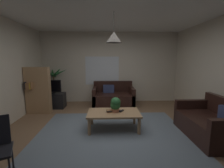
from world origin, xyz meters
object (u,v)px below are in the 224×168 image
(coffee_table, at_px, (114,114))
(tv, at_px, (50,87))
(book_on_table_2, at_px, (109,110))
(pendant_lamp, at_px, (114,37))
(potted_plant_on_table, at_px, (115,104))
(couch_right_side, at_px, (211,124))
(tv_stand, at_px, (51,100))
(bookshelf_corner, at_px, (38,90))
(remote_on_table_1, at_px, (122,111))
(book_on_table_1, at_px, (109,111))
(potted_palm_corner, at_px, (55,87))
(couch_under_window, at_px, (113,97))
(remote_on_table_0, at_px, (118,110))
(book_on_table_0, at_px, (110,112))

(coffee_table, distance_m, tv, 2.66)
(book_on_table_2, bearing_deg, pendant_lamp, 8.92)
(coffee_table, xyz_separation_m, potted_plant_on_table, (0.04, 0.01, 0.24))
(tv, bearing_deg, coffee_table, -39.64)
(book_on_table_2, bearing_deg, potted_plant_on_table, 11.70)
(couch_right_side, height_order, pendant_lamp, pendant_lamp)
(coffee_table, xyz_separation_m, tv_stand, (-2.03, 1.70, -0.11))
(tv, xyz_separation_m, bookshelf_corner, (-0.19, -0.51, -0.02))
(remote_on_table_1, bearing_deg, coffee_table, -135.40)
(tv_stand, xyz_separation_m, tv, (0.00, -0.02, 0.48))
(tv_stand, bearing_deg, book_on_table_1, -41.65)
(book_on_table_1, xyz_separation_m, bookshelf_corner, (-2.11, 1.18, 0.26))
(potted_plant_on_table, bearing_deg, pendant_lamp, -161.60)
(potted_plant_on_table, bearing_deg, tv_stand, 140.81)
(book_on_table_1, bearing_deg, couch_right_side, -11.70)
(tv, bearing_deg, potted_palm_corner, 94.86)
(coffee_table, relative_size, pendant_lamp, 1.86)
(tv, xyz_separation_m, pendant_lamp, (2.03, -1.68, 1.36))
(couch_under_window, distance_m, book_on_table_1, 1.98)
(book_on_table_1, distance_m, book_on_table_2, 0.02)
(book_on_table_2, bearing_deg, couch_right_side, -11.50)
(coffee_table, relative_size, tv, 1.69)
(coffee_table, relative_size, book_on_table_1, 10.25)
(bookshelf_corner, bearing_deg, couch_under_window, 18.77)
(book_on_table_2, xyz_separation_m, remote_on_table_0, (0.20, 0.12, -0.04))
(coffee_table, height_order, pendant_lamp, pendant_lamp)
(couch_right_side, height_order, coffee_table, couch_right_side)
(potted_plant_on_table, bearing_deg, book_on_table_0, -167.95)
(couch_under_window, distance_m, remote_on_table_0, 1.85)
(book_on_table_0, relative_size, tv_stand, 0.13)
(book_on_table_0, bearing_deg, coffee_table, 9.13)
(couch_under_window, height_order, coffee_table, couch_under_window)
(potted_palm_corner, bearing_deg, coffee_table, -47.30)
(book_on_table_0, bearing_deg, couch_right_side, -11.59)
(remote_on_table_0, relative_size, potted_palm_corner, 0.11)
(tv_stand, distance_m, bookshelf_corner, 0.72)
(couch_right_side, bearing_deg, book_on_table_0, -101.59)
(book_on_table_0, xyz_separation_m, remote_on_table_0, (0.19, 0.12, 0.00))
(book_on_table_0, height_order, potted_palm_corner, potted_palm_corner)
(remote_on_table_0, relative_size, remote_on_table_1, 1.00)
(tv_stand, distance_m, pendant_lamp, 3.23)
(coffee_table, height_order, remote_on_table_0, remote_on_table_0)
(remote_on_table_0, xyz_separation_m, tv, (-2.13, 1.57, 0.30))
(book_on_table_2, relative_size, tv, 0.17)
(remote_on_table_1, xyz_separation_m, potted_plant_on_table, (-0.14, -0.03, 0.17))
(couch_right_side, bearing_deg, pendant_lamp, -102.54)
(couch_right_side, height_order, book_on_table_1, couch_right_side)
(book_on_table_0, distance_m, tv, 2.59)
(book_on_table_1, distance_m, remote_on_table_1, 0.30)
(tv_stand, distance_m, tv, 0.48)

